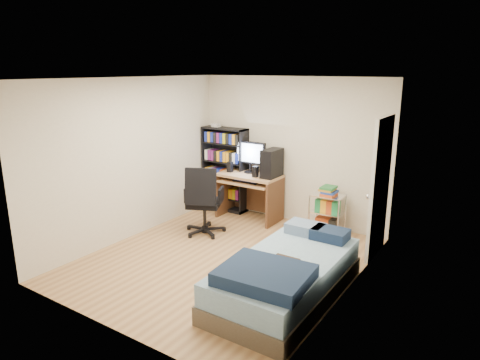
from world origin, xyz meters
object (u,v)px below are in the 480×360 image
Objects in this scene: media_shelf at (225,168)px; office_chair at (204,212)px; computer_desk at (256,179)px; bed at (285,276)px.

media_shelf reaches higher than office_chair.
bed is at bearing -51.55° from computer_desk.
computer_desk is at bearing -9.65° from media_shelf.
computer_desk is 1.21× the size of office_chair.
office_chair is 0.53× the size of bed.
media_shelf is at bearing 170.35° from computer_desk.
bed is at bearing -42.60° from media_shelf.
media_shelf is 1.43× the size of office_chair.
office_chair is (-0.33, -1.09, -0.38)m from computer_desk.
media_shelf is 3.41m from bed.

